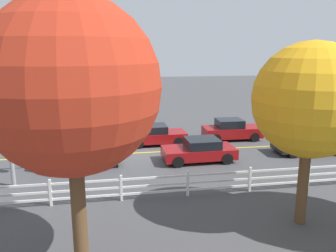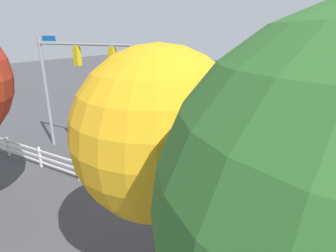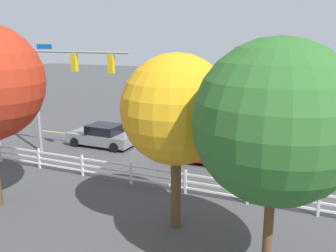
# 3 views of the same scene
# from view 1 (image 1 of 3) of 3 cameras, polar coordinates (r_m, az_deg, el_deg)

# --- Properties ---
(ground_plane) EXTENTS (120.00, 120.00, 0.00)m
(ground_plane) POSITION_cam_1_polar(r_m,az_deg,el_deg) (21.35, -4.90, -4.52)
(ground_plane) COLOR #444447
(lane_center_stripe) EXTENTS (28.00, 0.16, 0.01)m
(lane_center_stripe) POSITION_cam_1_polar(r_m,az_deg,el_deg) (22.03, 5.54, -3.98)
(lane_center_stripe) COLOR gold
(lane_center_stripe) RESTS_ON ground_plane
(signal_assembly) EXTENTS (6.64, 0.38, 6.72)m
(signal_assembly) POSITION_cam_1_polar(r_m,az_deg,el_deg) (16.31, -18.85, 6.43)
(signal_assembly) COLOR gray
(signal_assembly) RESTS_ON ground_plane
(car_0) EXTENTS (4.52, 2.07, 1.47)m
(car_0) POSITION_cam_1_polar(r_m,az_deg,el_deg) (19.55, -14.38, -4.36)
(car_0) COLOR slate
(car_0) RESTS_ON ground_plane
(car_1) EXTENTS (3.94, 1.98, 1.34)m
(car_1) POSITION_cam_1_polar(r_m,az_deg,el_deg) (23.05, -2.00, -1.52)
(car_1) COLOR maroon
(car_1) RESTS_ON ground_plane
(car_2) EXTENTS (4.67, 2.00, 1.48)m
(car_2) POSITION_cam_1_polar(r_m,az_deg,el_deg) (22.90, 23.11, -2.46)
(car_2) COLOR black
(car_2) RESTS_ON ground_plane
(car_3) EXTENTS (4.13, 1.98, 1.48)m
(car_3) POSITION_cam_1_polar(r_m,az_deg,el_deg) (24.67, 10.60, -0.65)
(car_3) COLOR maroon
(car_3) RESTS_ON ground_plane
(car_4) EXTENTS (4.18, 2.10, 1.32)m
(car_4) POSITION_cam_1_polar(r_m,az_deg,el_deg) (19.70, 5.31, -4.06)
(car_4) COLOR maroon
(car_4) RESTS_ON ground_plane
(white_rail_fence) EXTENTS (26.10, 0.10, 1.15)m
(white_rail_fence) POSITION_cam_1_polar(r_m,az_deg,el_deg) (15.46, 8.64, -9.10)
(white_rail_fence) COLOR white
(white_rail_fence) RESTS_ON ground_plane
(tree_2) EXTENTS (4.83, 4.83, 7.78)m
(tree_2) POSITION_cam_1_polar(r_m,az_deg,el_deg) (9.35, -15.98, 6.31)
(tree_2) COLOR brown
(tree_2) RESTS_ON ground_plane
(tree_3) EXTENTS (4.04, 4.04, 6.64)m
(tree_3) POSITION_cam_1_polar(r_m,az_deg,el_deg) (12.70, 22.86, 3.96)
(tree_3) COLOR brown
(tree_3) RESTS_ON ground_plane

